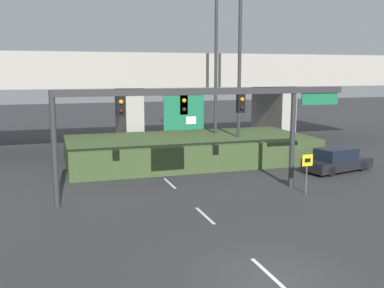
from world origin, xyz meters
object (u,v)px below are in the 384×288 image
object	(u,v)px
highway_light_pole_near	(240,61)
signal_gantry	(201,109)
parked_sedan_near_right	(337,161)
highway_light_pole_far	(216,33)
speed_limit_sign	(307,168)

from	to	relation	value
highway_light_pole_near	signal_gantry	bearing A→B (deg)	-125.40
highway_light_pole_near	parked_sedan_near_right	bearing A→B (deg)	-47.06
highway_light_pole_near	highway_light_pole_far	bearing A→B (deg)	108.94
highway_light_pole_near	parked_sedan_near_right	world-z (taller)	highway_light_pole_near
parked_sedan_near_right	highway_light_pole_near	bearing A→B (deg)	119.27
speed_limit_sign	highway_light_pole_near	size ratio (longest dim) A/B	0.16
speed_limit_sign	highway_light_pole_near	bearing A→B (deg)	89.33
highway_light_pole_far	parked_sedan_near_right	bearing A→B (deg)	-53.50
highway_light_pole_far	parked_sedan_near_right	world-z (taller)	highway_light_pole_far
highway_light_pole_near	speed_limit_sign	bearing A→B (deg)	-90.67
parked_sedan_near_right	speed_limit_sign	bearing A→B (deg)	-153.02
speed_limit_sign	highway_light_pole_far	size ratio (longest dim) A/B	0.12
speed_limit_sign	highway_light_pole_near	xyz separation A→B (m)	(0.11, 9.03, 5.58)
speed_limit_sign	parked_sedan_near_right	world-z (taller)	speed_limit_sign
signal_gantry	parked_sedan_near_right	world-z (taller)	signal_gantry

